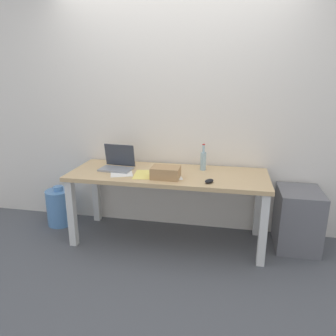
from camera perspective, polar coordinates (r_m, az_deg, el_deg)
The scene contains 12 objects.
ground_plane at distance 3.40m, azimuth 0.00°, elevation -12.69°, with size 8.00×8.00×0.00m, color #515459.
back_wall at distance 3.39m, azimuth 1.39°, elevation 10.44°, with size 5.20×0.08×2.60m, color silver.
desk at distance 3.14m, azimuth 0.00°, elevation -2.49°, with size 1.94×0.71×0.73m.
laptop_left at distance 3.26m, azimuth -9.12°, elevation 0.78°, with size 0.34×0.25×0.25m.
beer_bottle at distance 3.20m, azimuth 6.38°, elevation 1.40°, with size 0.06×0.06×0.27m.
computer_mouse at distance 2.84m, azimuth 7.45°, elevation -2.35°, with size 0.06×0.10×0.03m, color black.
cardboard_box at distance 2.94m, azimuth -0.42°, elevation -0.81°, with size 0.26×0.20×0.11m, color tan.
paper_sheet_front_left at distance 3.16m, azimuth -8.40°, elevation -0.78°, with size 0.21×0.30×0.00m, color white.
paper_yellow_folder at distance 3.06m, azimuth -4.14°, elevation -1.18°, with size 0.21×0.30×0.00m, color #F4E06B.
paper_sheet_center at distance 3.03m, azimuth 0.30°, elevation -1.31°, with size 0.21×0.30×0.00m, color white.
water_cooler_jug at distance 3.84m, azimuth -18.93°, elevation -6.65°, with size 0.29×0.29×0.46m.
filing_cabinet at distance 3.39m, azimuth 22.34°, elevation -8.49°, with size 0.40×0.48×0.59m, color slate.
Camera 1 is at (0.58, -2.91, 1.65)m, focal length 33.75 mm.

